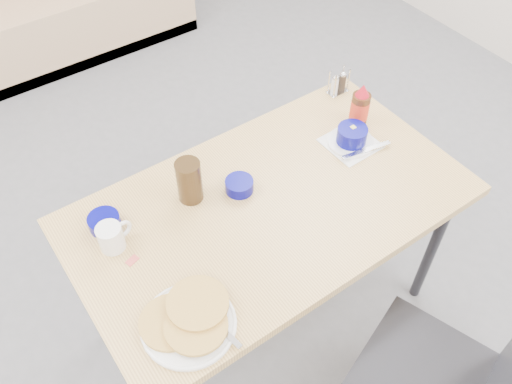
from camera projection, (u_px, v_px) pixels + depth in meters
ground at (301, 353)px, 2.34m from camera, size 6.00×6.00×0.00m
booth_bench at (44, 5)px, 3.58m from camera, size 1.90×0.56×1.22m
dining_table at (270, 214)px, 1.95m from camera, size 1.40×0.80×0.76m
diner_chair at (454, 378)px, 1.71m from camera, size 0.53×0.53×0.93m
pancake_plate at (189, 321)px, 1.58m from camera, size 0.28×0.29×0.05m
coffee_mug at (112, 237)px, 1.75m from camera, size 0.12×0.08×0.09m
grits_setting at (352, 137)px, 2.08m from camera, size 0.21×0.20×0.08m
creamer_bowl at (104, 222)px, 1.82m from camera, size 0.11×0.11×0.05m
butter_bowl at (239, 185)px, 1.93m from camera, size 0.10×0.10×0.05m
amber_tumbler at (189, 181)px, 1.86m from camera, size 0.11×0.11×0.17m
condiment_caddy at (338, 84)px, 2.29m from camera, size 0.09×0.05×0.11m
syrup_bottle at (360, 107)px, 2.12m from camera, size 0.07×0.07×0.19m
sugar_wrapper at (132, 260)px, 1.74m from camera, size 0.05×0.04×0.00m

